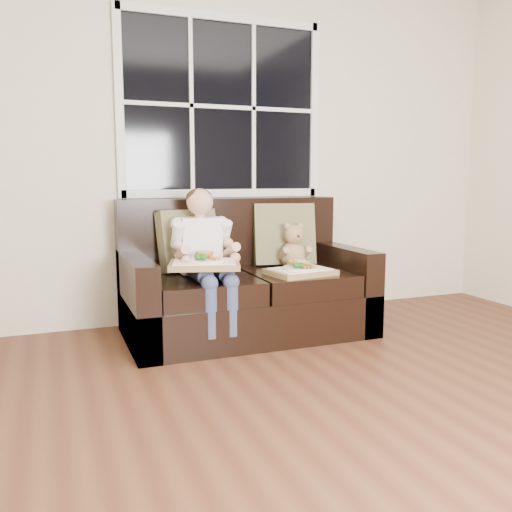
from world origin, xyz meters
name	(u,v)px	position (x,y,z in m)	size (l,w,h in m)	color
ground	(461,458)	(0.00, 0.00, 0.00)	(5.00, 5.00, 0.00)	#58321E
room_walls	(485,43)	(0.00, 0.00, 1.59)	(4.52, 5.02, 2.71)	beige
window_back	(223,107)	(-0.19, 2.48, 1.65)	(1.62, 0.04, 1.37)	black
loveseat	(244,290)	(-0.19, 2.02, 0.31)	(1.70, 0.92, 0.96)	black
pillow_left	(188,241)	(-0.56, 2.17, 0.67)	(0.47, 0.29, 0.45)	olive
pillow_right	(284,235)	(0.19, 2.17, 0.68)	(0.50, 0.31, 0.48)	olive
child	(204,247)	(-0.52, 1.90, 0.65)	(0.40, 0.60, 0.91)	white
teddy_bear	(294,249)	(0.20, 2.01, 0.59)	(0.21, 0.26, 0.35)	#A28155
tray_left	(205,263)	(-0.58, 1.70, 0.58)	(0.52, 0.45, 0.10)	#9C7C46
tray_right	(300,270)	(0.12, 1.73, 0.48)	(0.47, 0.39, 0.10)	#9C7C46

